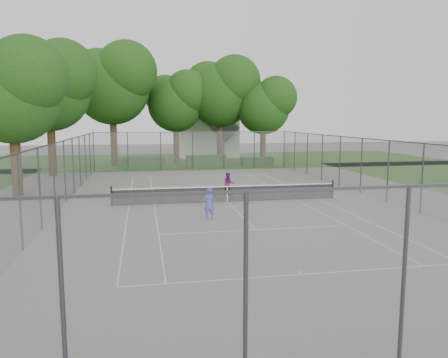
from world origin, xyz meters
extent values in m
plane|color=slate|center=(0.00, 0.00, 0.00)|extent=(120.00, 120.00, 0.00)
cube|color=#274F16|center=(0.00, 26.00, 0.00)|extent=(60.00, 20.00, 0.00)
cube|color=silver|center=(0.00, -11.88, 0.01)|extent=(10.97, 0.06, 0.01)
cube|color=silver|center=(0.00, 11.88, 0.01)|extent=(10.97, 0.06, 0.01)
cube|color=silver|center=(-5.49, 0.00, 0.01)|extent=(0.06, 23.77, 0.01)
cube|color=silver|center=(5.49, 0.00, 0.01)|extent=(0.06, 23.77, 0.01)
cube|color=silver|center=(-4.12, 0.00, 0.01)|extent=(0.06, 23.77, 0.01)
cube|color=silver|center=(4.12, 0.00, 0.01)|extent=(0.06, 23.77, 0.01)
cube|color=silver|center=(0.00, -6.40, 0.01)|extent=(8.23, 0.06, 0.01)
cube|color=silver|center=(0.00, 6.40, 0.01)|extent=(8.23, 0.06, 0.01)
cube|color=silver|center=(0.00, 0.00, 0.01)|extent=(0.06, 12.80, 0.01)
cube|color=silver|center=(0.00, -11.73, 0.01)|extent=(0.06, 0.30, 0.01)
cube|color=silver|center=(0.00, 11.73, 0.01)|extent=(0.06, 0.30, 0.01)
cylinder|color=black|center=(-6.39, 0.00, 0.55)|extent=(0.10, 0.10, 1.10)
cylinder|color=black|center=(6.39, 0.00, 0.55)|extent=(0.10, 0.10, 1.10)
cube|color=black|center=(0.00, 0.00, 0.45)|extent=(12.67, 0.01, 0.86)
cube|color=white|center=(0.00, 0.00, 0.91)|extent=(12.77, 0.03, 0.06)
cube|color=white|center=(0.00, 0.00, 0.44)|extent=(0.05, 0.02, 0.88)
cylinder|color=#38383D|center=(-9.00, 17.00, 1.75)|extent=(0.08, 0.08, 3.50)
cylinder|color=#38383D|center=(9.00, 17.00, 1.75)|extent=(0.08, 0.08, 3.50)
cube|color=slate|center=(0.00, -17.00, 1.75)|extent=(18.00, 0.02, 3.50)
cube|color=slate|center=(0.00, 17.00, 1.75)|extent=(18.00, 0.02, 3.50)
cube|color=slate|center=(-9.00, 0.00, 1.75)|extent=(0.02, 34.00, 3.50)
cube|color=slate|center=(9.00, 0.00, 1.75)|extent=(0.02, 34.00, 3.50)
cube|color=#38383D|center=(0.00, -17.00, 3.50)|extent=(18.00, 0.05, 0.05)
cube|color=#38383D|center=(0.00, 17.00, 3.50)|extent=(18.00, 0.05, 0.05)
cube|color=#38383D|center=(-9.00, 0.00, 3.50)|extent=(0.05, 34.00, 0.05)
cube|color=#38383D|center=(9.00, 0.00, 3.50)|extent=(0.05, 34.00, 0.05)
cylinder|color=#3A2615|center=(-7.50, 21.58, 2.62)|extent=(0.67, 0.67, 5.23)
sphere|color=#173C10|center=(-7.50, 21.58, 7.84)|extent=(7.44, 7.44, 7.44)
sphere|color=#173C10|center=(-6.01, 20.46, 9.33)|extent=(5.96, 5.96, 5.96)
sphere|color=#173C10|center=(-8.80, 22.51, 8.96)|extent=(5.58, 5.58, 5.58)
cylinder|color=#3A2615|center=(-1.03, 23.72, 2.10)|extent=(0.63, 0.63, 4.21)
sphere|color=#173C10|center=(-1.03, 23.72, 6.30)|extent=(5.99, 5.99, 5.99)
sphere|color=#173C10|center=(0.17, 22.83, 7.50)|extent=(4.79, 4.79, 4.79)
sphere|color=#173C10|center=(-2.08, 24.47, 7.20)|extent=(4.49, 4.49, 4.49)
cylinder|color=#3A2615|center=(3.76, 23.41, 2.44)|extent=(0.66, 0.66, 4.88)
sphere|color=#173C10|center=(3.76, 23.41, 7.31)|extent=(6.94, 6.94, 6.94)
sphere|color=#173C10|center=(5.15, 22.37, 8.70)|extent=(5.56, 5.56, 5.56)
sphere|color=#173C10|center=(2.55, 24.28, 8.36)|extent=(5.21, 5.21, 5.21)
cylinder|color=#3A2615|center=(8.07, 21.33, 1.95)|extent=(0.61, 0.61, 3.90)
sphere|color=#173C10|center=(8.07, 21.33, 5.84)|extent=(5.55, 5.55, 5.55)
sphere|color=#173C10|center=(9.18, 20.50, 6.95)|extent=(4.44, 4.44, 4.44)
sphere|color=#173C10|center=(7.10, 22.02, 6.68)|extent=(4.16, 4.16, 4.16)
cylinder|color=#3A2615|center=(-12.06, 14.23, 2.34)|extent=(0.65, 0.65, 4.69)
sphere|color=#173C10|center=(-12.06, 14.23, 7.02)|extent=(6.67, 6.67, 6.67)
sphere|color=#173C10|center=(-10.73, 13.22, 8.36)|extent=(5.34, 5.34, 5.34)
sphere|color=#173C10|center=(-13.23, 15.06, 8.02)|extent=(5.00, 5.00, 5.00)
cylinder|color=#3A2615|center=(-12.33, 4.58, 2.03)|extent=(0.62, 0.62, 4.07)
sphere|color=#173C10|center=(-12.33, 4.58, 6.09)|extent=(5.78, 5.78, 5.78)
sphere|color=#173C10|center=(-11.17, 3.72, 7.24)|extent=(4.63, 4.63, 4.63)
cube|color=#1E4616|center=(-4.71, 18.24, 0.55)|extent=(4.41, 1.32, 1.10)
cube|color=#1E4616|center=(1.42, 17.93, 0.60)|extent=(3.85, 1.10, 1.21)
cube|color=#1E4616|center=(6.58, 18.15, 0.47)|extent=(3.11, 1.14, 0.93)
cube|color=silver|center=(3.43, 30.77, 2.70)|extent=(7.20, 5.40, 5.40)
cube|color=#4E4E53|center=(3.43, 30.77, 5.40)|extent=(7.13, 5.58, 7.13)
imported|color=blue|center=(-1.68, -4.16, 0.76)|extent=(0.62, 0.47, 1.53)
imported|color=#70256C|center=(0.52, 2.22, 0.72)|extent=(0.72, 0.57, 1.44)
camera|label=1|loc=(-4.69, -23.98, 4.69)|focal=35.00mm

